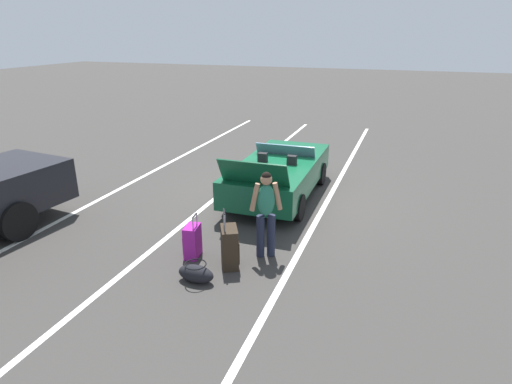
{
  "coord_description": "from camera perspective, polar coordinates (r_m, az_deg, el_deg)",
  "views": [
    {
      "loc": [
        -9.91,
        -2.94,
        3.98
      ],
      "look_at": [
        -1.8,
        -0.03,
        0.75
      ],
      "focal_mm": 30.37,
      "sensor_mm": 36.0,
      "label": 1
    }
  ],
  "objects": [
    {
      "name": "ground_plane",
      "position": [
        11.08,
        3.01,
        -0.54
      ],
      "size": [
        80.0,
        80.0,
        0.0
      ],
      "primitive_type": "plane",
      "color": "#383533"
    },
    {
      "name": "lot_line_mid",
      "position": [
        11.56,
        -3.95,
        0.34
      ],
      "size": [
        18.0,
        0.12,
        0.01
      ],
      "primitive_type": "cube",
      "color": "silver",
      "rests_on": "ground_plane"
    },
    {
      "name": "suitcase_large_black",
      "position": [
        7.75,
        -3.48,
        -7.25
      ],
      "size": [
        0.56,
        0.47,
        1.07
      ],
      "rotation": [
        0.0,
        0.0,
        5.2
      ],
      "color": "#2D2319",
      "rests_on": "ground_plane"
    },
    {
      "name": "convertible_car",
      "position": [
        11.06,
        3.35,
        2.67
      ],
      "size": [
        4.23,
        1.87,
        1.5
      ],
      "rotation": [
        0.0,
        0.0,
        0.01
      ],
      "color": "#0F4C2D",
      "rests_on": "ground_plane"
    },
    {
      "name": "traveler_person",
      "position": [
        7.84,
        1.33,
        -2.37
      ],
      "size": [
        0.35,
        0.58,
        1.65
      ],
      "rotation": [
        0.0,
        0.0,
        0.47
      ],
      "color": "#1E2338",
      "rests_on": "ground_plane"
    },
    {
      "name": "duffel_bag",
      "position": [
        7.45,
        -7.91,
        -10.56
      ],
      "size": [
        0.38,
        0.65,
        0.34
      ],
      "rotation": [
        0.0,
        0.0,
        1.55
      ],
      "color": "black",
      "rests_on": "ground_plane"
    },
    {
      "name": "suitcase_medium_bright",
      "position": [
        8.15,
        -8.39,
        -6.45
      ],
      "size": [
        0.43,
        0.31,
        0.85
      ],
      "rotation": [
        0.0,
        0.0,
        1.73
      ],
      "color": "#991E8C",
      "rests_on": "ground_plane"
    },
    {
      "name": "lot_line_near",
      "position": [
        10.82,
        9.29,
        -1.33
      ],
      "size": [
        18.0,
        0.12,
        0.01
      ],
      "primitive_type": "cube",
      "color": "silver",
      "rests_on": "ground_plane"
    },
    {
      "name": "lot_line_far",
      "position": [
        12.83,
        -15.08,
        1.74
      ],
      "size": [
        18.0,
        0.12,
        0.01
      ],
      "primitive_type": "cube",
      "color": "silver",
      "rests_on": "ground_plane"
    }
  ]
}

